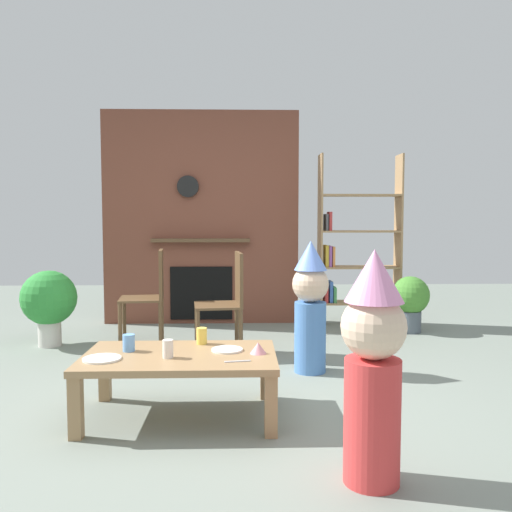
% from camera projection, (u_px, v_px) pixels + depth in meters
% --- Properties ---
extents(ground_plane, '(12.00, 12.00, 0.00)m').
position_uv_depth(ground_plane, '(235.00, 398.00, 3.48)').
color(ground_plane, gray).
extents(brick_fireplace_feature, '(2.20, 0.28, 2.40)m').
position_uv_depth(brick_fireplace_feature, '(201.00, 219.00, 5.97)').
color(brick_fireplace_feature, brown).
rests_on(brick_fireplace_feature, ground_plane).
extents(bookshelf, '(0.90, 0.28, 1.90)m').
position_uv_depth(bookshelf, '(353.00, 248.00, 5.85)').
color(bookshelf, '#9E7A51').
rests_on(bookshelf, ground_plane).
extents(coffee_table, '(1.15, 0.70, 0.38)m').
position_uv_depth(coffee_table, '(180.00, 363.00, 3.14)').
color(coffee_table, '#9E7A51').
rests_on(coffee_table, ground_plane).
extents(paper_cup_near_left, '(0.07, 0.07, 0.10)m').
position_uv_depth(paper_cup_near_left, '(129.00, 343.00, 3.19)').
color(paper_cup_near_left, '#669EE0').
rests_on(paper_cup_near_left, coffee_table).
extents(paper_cup_near_right, '(0.06, 0.06, 0.11)m').
position_uv_depth(paper_cup_near_right, '(168.00, 349.00, 3.04)').
color(paper_cup_near_right, silver).
rests_on(paper_cup_near_right, coffee_table).
extents(paper_cup_center, '(0.07, 0.07, 0.11)m').
position_uv_depth(paper_cup_center, '(202.00, 336.00, 3.38)').
color(paper_cup_center, '#F2CC4C').
rests_on(paper_cup_center, coffee_table).
extents(paper_plate_front, '(0.22, 0.22, 0.01)m').
position_uv_depth(paper_plate_front, '(102.00, 359.00, 3.00)').
color(paper_plate_front, white).
rests_on(paper_plate_front, coffee_table).
extents(paper_plate_rear, '(0.19, 0.19, 0.01)m').
position_uv_depth(paper_plate_rear, '(227.00, 350.00, 3.21)').
color(paper_plate_rear, white).
rests_on(paper_plate_rear, coffee_table).
extents(birthday_cake_slice, '(0.10, 0.10, 0.07)m').
position_uv_depth(birthday_cake_slice, '(258.00, 348.00, 3.14)').
color(birthday_cake_slice, pink).
rests_on(birthday_cake_slice, coffee_table).
extents(table_fork, '(0.15, 0.04, 0.01)m').
position_uv_depth(table_fork, '(238.00, 361.00, 2.96)').
color(table_fork, silver).
rests_on(table_fork, coffee_table).
extents(child_with_cone_hat, '(0.29, 0.29, 1.06)m').
position_uv_depth(child_with_cone_hat, '(373.00, 361.00, 2.33)').
color(child_with_cone_hat, '#D13838').
rests_on(child_with_cone_hat, ground_plane).
extents(child_in_pink, '(0.28, 0.28, 1.02)m').
position_uv_depth(child_in_pink, '(310.00, 303.00, 4.05)').
color(child_in_pink, '#4C7FC6').
rests_on(child_in_pink, ground_plane).
extents(dining_chair_left, '(0.44, 0.44, 0.90)m').
position_uv_depth(dining_chair_left, '(151.00, 291.00, 4.93)').
color(dining_chair_left, brown).
rests_on(dining_chair_left, ground_plane).
extents(dining_chair_middle, '(0.44, 0.44, 0.90)m').
position_uv_depth(dining_chair_middle, '(228.00, 297.00, 4.56)').
color(dining_chair_middle, brown).
rests_on(dining_chair_middle, ground_plane).
extents(potted_plant_tall, '(0.40, 0.40, 0.59)m').
position_uv_depth(potted_plant_tall, '(410.00, 299.00, 5.49)').
color(potted_plant_tall, '#4C5660').
rests_on(potted_plant_tall, ground_plane).
extents(potted_plant_short, '(0.51, 0.51, 0.71)m').
position_uv_depth(potted_plant_short, '(49.00, 300.00, 4.89)').
color(potted_plant_short, beige).
rests_on(potted_plant_short, ground_plane).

